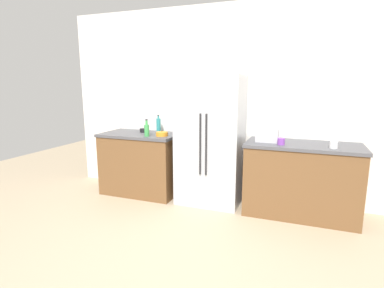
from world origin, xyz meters
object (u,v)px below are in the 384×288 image
Objects in this scene: toaster at (267,136)px; bowl_a at (162,134)px; bottle_b at (159,125)px; cup_b at (334,145)px; cup_a at (281,141)px; bowl_b at (144,130)px; refrigerator at (210,140)px; bottle_a at (147,130)px.

toaster is 1.62× the size of bowl_a.
toaster is at bearing -6.80° from bottle_b.
cup_b is at bearing -9.43° from toaster.
bottle_b is 3.09× the size of cup_a.
bottle_b reaches higher than bowl_a.
cup_b is (0.76, -0.13, -0.04)m from toaster.
bowl_b is (-2.05, 0.29, -0.01)m from cup_a.
bottle_b is 3.05× the size of cup_b.
toaster is 1.90× the size of bowl_b.
bottle_b is (-0.87, 0.15, 0.15)m from refrigerator.
refrigerator is 7.32× the size of bottle_a.
cup_a reaches higher than bowl_a.
refrigerator is at bearing 9.07° from bowl_a.
cup_a is at bearing -2.28° from bowl_a.
bottle_b is at bearing 169.95° from cup_a.
bowl_a is at bearing 26.57° from bottle_a.
bowl_b is at bearing 173.78° from refrigerator.
bottle_b is (0.01, 0.35, 0.02)m from bottle_a.
refrigerator reaches higher than cup_b.
toaster is at bearing -3.55° from refrigerator.
toaster is at bearing 170.57° from cup_b.
bottle_a is 0.35m from bottle_b.
bottle_b is at bearing 170.36° from refrigerator.
bottle_b is (-1.63, 0.19, 0.03)m from toaster.
bottle_b is 1.85m from cup_a.
bottle_a is at bearing -153.43° from bowl_a.
bottle_a reaches higher than toaster.
toaster is 1.87m from bowl_b.
bottle_a is (-0.88, -0.20, 0.13)m from refrigerator.
toaster is 1.14× the size of bottle_a.
refrigerator reaches higher than bottle_a.
cup_b reaches higher than cup_a.
bottle_b is 1.86× the size of bowl_b.
cup_a is (0.95, -0.17, 0.08)m from refrigerator.
bottle_a reaches higher than bowl_a.
bottle_b is 1.59× the size of bowl_a.
bowl_b is (-0.23, -0.03, -0.08)m from bottle_b.
bottle_a is (-1.64, -0.16, 0.01)m from toaster.
cup_b is 0.61× the size of bowl_b.
bottle_a is 1.67× the size of bowl_b.
refrigerator is 12.20× the size of bowl_b.
toaster reaches higher than bowl_a.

